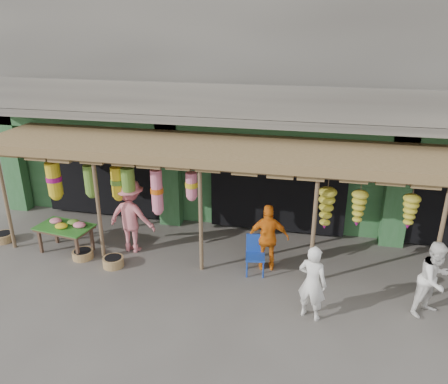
% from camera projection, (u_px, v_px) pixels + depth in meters
% --- Properties ---
extents(ground, '(80.00, 80.00, 0.00)m').
position_uv_depth(ground, '(266.00, 272.00, 10.18)').
color(ground, '#514C47').
rests_on(ground, ground).
extents(building, '(16.40, 6.80, 7.00)m').
position_uv_depth(building, '(290.00, 93.00, 13.35)').
color(building, gray).
rests_on(building, ground).
extents(awning, '(14.00, 2.70, 2.79)m').
position_uv_depth(awning, '(267.00, 156.00, 9.99)').
color(awning, brown).
rests_on(awning, ground).
extents(flower_table, '(1.47, 1.00, 0.82)m').
position_uv_depth(flower_table, '(65.00, 227.00, 10.86)').
color(flower_table, '#4E3728').
rests_on(flower_table, ground).
extents(blue_chair, '(0.49, 0.50, 0.91)m').
position_uv_depth(blue_chair, '(255.00, 252.00, 10.02)').
color(blue_chair, '#183B9E').
rests_on(blue_chair, ground).
extents(basket_left, '(0.52, 0.52, 0.21)m').
position_uv_depth(basket_left, '(4.00, 237.00, 11.56)').
color(basket_left, '#916342').
rests_on(basket_left, ground).
extents(basket_mid, '(0.63, 0.63, 0.20)m').
position_uv_depth(basket_mid, '(83.00, 254.00, 10.74)').
color(basket_mid, brown).
rests_on(basket_mid, ground).
extents(basket_right, '(0.55, 0.55, 0.23)m').
position_uv_depth(basket_right, '(113.00, 262.00, 10.38)').
color(basket_right, '#A87E4E').
rests_on(basket_right, ground).
extents(person_front, '(0.67, 0.55, 1.56)m').
position_uv_depth(person_front, '(312.00, 283.00, 8.37)').
color(person_front, white).
rests_on(person_front, ground).
extents(person_right, '(0.97, 0.95, 1.57)m').
position_uv_depth(person_right, '(434.00, 279.00, 8.47)').
color(person_right, white).
rests_on(person_right, ground).
extents(person_vendor, '(0.99, 0.52, 1.62)m').
position_uv_depth(person_vendor, '(268.00, 238.00, 10.03)').
color(person_vendor, orange).
rests_on(person_vendor, ground).
extents(person_shopper, '(1.29, 0.83, 1.89)m').
position_uv_depth(person_shopper, '(131.00, 216.00, 10.81)').
color(person_shopper, '#E2787F').
rests_on(person_shopper, ground).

